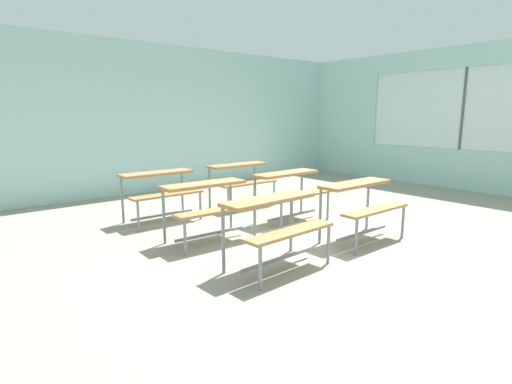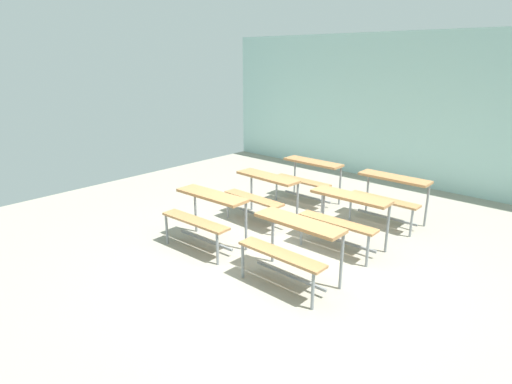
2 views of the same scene
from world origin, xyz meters
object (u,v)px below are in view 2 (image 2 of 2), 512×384
at_px(desk_bench_r0c1, 293,238).
at_px(desk_bench_r1c0, 263,188).
at_px(desk_bench_r0c0, 206,208).
at_px(desk_bench_r2c0, 309,172).
at_px(desk_bench_r1c1, 346,209).
at_px(desk_bench_r2c1, 390,189).

bearing_deg(desk_bench_r0c1, desk_bench_r1c0, 141.19).
height_order(desk_bench_r0c0, desk_bench_r2c0, same).
relative_size(desk_bench_r0c0, desk_bench_r1c0, 1.00).
height_order(desk_bench_r0c0, desk_bench_r1c0, same).
xyz_separation_m(desk_bench_r1c1, desk_bench_r2c1, (0.03, 1.27, 0.00)).
xyz_separation_m(desk_bench_r1c0, desk_bench_r2c0, (-0.02, 1.28, 0.00)).
bearing_deg(desk_bench_r0c1, desk_bench_r0c0, 179.90).
bearing_deg(desk_bench_r0c0, desk_bench_r2c1, 57.15).
height_order(desk_bench_r2c0, desk_bench_r2c1, same).
relative_size(desk_bench_r0c0, desk_bench_r2c0, 1.02).
bearing_deg(desk_bench_r1c1, desk_bench_r2c0, 138.61).
distance_m(desk_bench_r0c0, desk_bench_r2c0, 2.49).
height_order(desk_bench_r1c1, desk_bench_r2c0, same).
relative_size(desk_bench_r0c1, desk_bench_r1c0, 0.98).
height_order(desk_bench_r1c0, desk_bench_r2c1, same).
height_order(desk_bench_r0c0, desk_bench_r0c1, same).
xyz_separation_m(desk_bench_r0c0, desk_bench_r0c1, (1.48, 0.00, 0.00)).
height_order(desk_bench_r1c0, desk_bench_r2c0, same).
bearing_deg(desk_bench_r2c1, desk_bench_r0c0, -120.61).
xyz_separation_m(desk_bench_r0c0, desk_bench_r1c0, (-0.04, 1.21, 0.00)).
xyz_separation_m(desk_bench_r0c0, desk_bench_r2c0, (-0.06, 2.49, 0.00)).
bearing_deg(desk_bench_r2c0, desk_bench_r1c1, -40.24).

